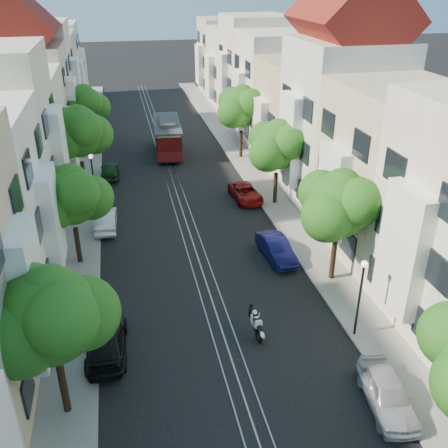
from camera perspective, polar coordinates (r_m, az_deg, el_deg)
ground at (r=44.87m, az=-6.14°, el=5.69°), size 200.00×200.00×0.00m
sidewalk_east at (r=46.07m, az=2.89°, el=6.47°), size 2.50×80.00×0.12m
sidewalk_west at (r=44.77m, az=-15.43°, el=4.89°), size 2.50×80.00×0.12m
rail_left at (r=44.81m, az=-6.85°, el=5.65°), size 0.06×80.00×0.02m
rail_slot at (r=44.86m, az=-6.15°, el=5.71°), size 0.06×80.00×0.02m
rail_right at (r=44.91m, az=-5.45°, el=5.77°), size 0.06×80.00×0.02m
lane_line at (r=44.86m, az=-6.14°, el=5.70°), size 0.08×80.00×0.01m
townhouses_east at (r=45.87m, az=8.80°, el=12.80°), size 7.75×72.00×12.00m
townhouses_west at (r=43.74m, az=-22.35°, el=10.31°), size 7.75×72.00×11.76m
tree_e_b at (r=27.75m, az=13.16°, el=2.06°), size 4.93×4.08×6.68m
tree_e_c at (r=37.33m, az=6.23°, el=8.81°), size 4.84×3.99×6.52m
tree_e_d at (r=47.43m, az=2.10°, el=13.15°), size 5.01×4.16×6.85m
tree_w_a at (r=19.56m, az=-19.08°, el=-10.13°), size 4.93×4.08×6.68m
tree_w_b at (r=30.18m, az=-17.00°, el=2.92°), size 4.72×3.87×6.27m
tree_w_c at (r=40.32m, az=-16.26°, el=9.96°), size 5.13×4.28×7.09m
tree_w_d at (r=51.08m, az=-15.65°, el=12.89°), size 4.84×3.99×6.52m
lamp_east at (r=24.38m, az=15.39°, el=-6.99°), size 0.32×0.32×4.16m
lamp_west at (r=38.13m, az=-14.78°, el=5.66°), size 0.32×0.32×4.16m
sportbike_rider at (r=24.82m, az=3.63°, el=-11.11°), size 0.53×1.94×1.39m
cable_car at (r=50.00m, az=-6.48°, el=10.12°), size 3.02×8.21×3.10m
parked_car_e_near at (r=22.47m, az=18.15°, el=-17.87°), size 2.17×4.23×1.38m
parked_car_e_mid at (r=31.22m, az=5.98°, el=-2.82°), size 1.71×4.14×1.33m
parked_car_e_far at (r=39.22m, az=2.48°, el=3.56°), size 2.21×4.28×1.15m
parked_car_w_near at (r=24.48m, az=-13.29°, el=-12.90°), size 2.04×4.63×1.32m
parked_car_w_mid at (r=35.63m, az=-13.37°, el=0.46°), size 1.53×4.02×1.31m
parked_car_w_far at (r=44.76m, az=-12.94°, el=6.00°), size 1.61×3.86×1.30m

